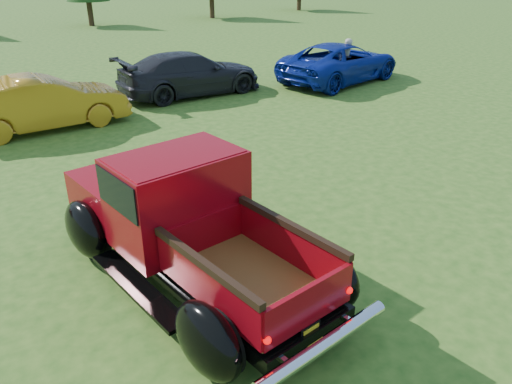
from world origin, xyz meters
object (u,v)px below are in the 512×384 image
pickup_truck (179,218)px  spectator (346,61)px  show_car_grey (190,74)px  show_car_yellow (44,103)px  show_car_blue (340,62)px

pickup_truck → spectator: (10.57, 8.04, -0.10)m
pickup_truck → show_car_grey: 10.68m
show_car_yellow → show_car_blue: bearing=-92.4°
pickup_truck → spectator: pickup_truck is taller
show_car_yellow → show_car_grey: (5.03, 1.20, -0.01)m
show_car_yellow → show_car_blue: show_car_yellow is taller
show_car_blue → spectator: bearing=-147.9°
show_car_grey → show_car_blue: bearing=-103.8°
spectator → show_car_yellow: bearing=-22.7°
show_car_grey → spectator: size_ratio=3.10×
pickup_truck → show_car_yellow: pickup_truck is taller
show_car_yellow → show_car_blue: size_ratio=0.85×
show_car_yellow → show_car_grey: bearing=-78.3°
show_car_yellow → spectator: 10.77m
show_car_yellow → pickup_truck: bearing=179.7°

